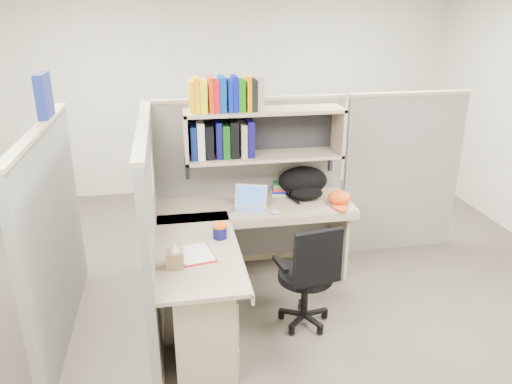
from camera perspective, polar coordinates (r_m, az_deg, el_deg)
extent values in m
plane|color=#3D372F|center=(4.32, 1.30, -13.29)|extent=(6.00, 6.00, 0.00)
plane|color=beige|center=(6.62, -3.85, 11.54)|extent=(6.00, 0.00, 6.00)
cube|color=#60615C|center=(4.74, -0.77, 0.87)|extent=(1.80, 0.06, 1.60)
cube|color=gray|center=(4.53, -0.83, 10.61)|extent=(1.80, 0.08, 0.03)
cube|color=#60615C|center=(3.86, -11.86, -4.49)|extent=(0.06, 1.80, 1.60)
cube|color=gray|center=(3.59, -12.83, 7.35)|extent=(0.08, 1.80, 0.03)
cube|color=#60615C|center=(3.95, -22.07, -5.03)|extent=(0.06, 1.80, 1.60)
cube|color=#60615C|center=(5.21, 16.31, 1.87)|extent=(1.20, 0.06, 1.60)
cube|color=navy|center=(3.99, -23.09, 10.12)|extent=(0.07, 0.27, 0.32)
cube|color=white|center=(3.85, -11.77, 1.88)|extent=(0.00, 0.21, 0.28)
cube|color=gray|center=(4.36, 0.93, 9.28)|extent=(1.40, 0.34, 0.03)
cube|color=gray|center=(4.46, 0.90, 4.12)|extent=(1.40, 0.34, 0.03)
cube|color=gray|center=(4.33, -8.06, 6.21)|extent=(0.03, 0.34, 0.44)
cube|color=gray|center=(4.59, 9.40, 6.95)|extent=(0.03, 0.34, 0.44)
cube|color=black|center=(4.56, 0.52, 7.16)|extent=(1.38, 0.01, 0.41)
cube|color=#E7A804|center=(4.24, -7.40, 10.77)|extent=(0.03, 0.20, 0.26)
cube|color=#FFA205|center=(4.24, -6.82, 11.00)|extent=(0.05, 0.20, 0.29)
cube|color=#F6EB05|center=(4.25, -6.09, 10.84)|extent=(0.06, 0.20, 0.26)
cube|color=red|center=(4.25, -5.23, 11.08)|extent=(0.04, 0.20, 0.29)
cube|color=red|center=(4.26, -4.64, 10.91)|extent=(0.05, 0.20, 0.26)
cube|color=#053398|center=(4.26, -3.92, 11.14)|extent=(0.06, 0.20, 0.29)
cube|color=#041C91|center=(4.27, -3.06, 10.97)|extent=(0.04, 0.20, 0.26)
cube|color=#050BAA|center=(4.27, -2.48, 11.19)|extent=(0.04, 0.20, 0.29)
cube|color=#0F6B08|center=(4.28, -1.76, 11.02)|extent=(0.06, 0.20, 0.26)
cube|color=orange|center=(4.29, -0.92, 11.25)|extent=(0.04, 0.20, 0.29)
cube|color=black|center=(4.30, -0.34, 11.07)|extent=(0.05, 0.20, 0.26)
cube|color=gray|center=(4.31, 0.37, 11.29)|extent=(0.06, 0.20, 0.29)
cube|color=#081650|center=(4.37, -7.19, 5.75)|extent=(0.05, 0.24, 0.29)
cube|color=silver|center=(4.37, -6.38, 5.99)|extent=(0.06, 0.24, 0.32)
cube|color=black|center=(4.38, -5.43, 5.85)|extent=(0.07, 0.24, 0.29)
cube|color=#0A074C|center=(4.38, -4.36, 6.10)|extent=(0.05, 0.24, 0.32)
cube|color=#09450D|center=(4.39, -3.55, 5.96)|extent=(0.06, 0.24, 0.29)
cube|color=black|center=(4.39, -2.62, 6.19)|extent=(0.07, 0.24, 0.32)
cube|color=gray|center=(4.41, -1.55, 6.06)|extent=(0.05, 0.24, 0.29)
cube|color=#0C074F|center=(4.41, -0.75, 6.28)|extent=(0.06, 0.24, 0.32)
cube|color=gray|center=(4.47, -0.07, -1.59)|extent=(1.74, 0.60, 0.03)
cube|color=gray|center=(3.72, -6.70, -6.66)|extent=(0.60, 1.34, 0.03)
cube|color=gray|center=(4.21, 0.65, -3.57)|extent=(1.74, 0.02, 0.07)
cube|color=gray|center=(3.76, -2.08, -6.80)|extent=(0.02, 1.34, 0.07)
cube|color=gray|center=(3.61, -6.05, -14.50)|extent=(0.40, 0.55, 0.68)
cube|color=gray|center=(3.52, -2.69, -11.55)|extent=(0.02, 0.50, 0.16)
cube|color=gray|center=(3.62, -2.64, -13.96)|extent=(0.02, 0.50, 0.16)
cube|color=gray|center=(3.75, -2.59, -16.72)|extent=(0.02, 0.50, 0.22)
cube|color=#B2B2B7|center=(3.52, -2.53, -11.54)|extent=(0.01, 0.12, 0.01)
cube|color=gray|center=(4.84, 9.27, -4.78)|extent=(0.03, 0.55, 0.70)
cylinder|color=#0D0E4F|center=(3.83, -4.15, -4.60)|extent=(0.11, 0.11, 0.10)
cylinder|color=#DB5114|center=(3.81, -4.17, -3.86)|extent=(0.11, 0.11, 0.02)
ellipsoid|color=#8FA8CB|center=(4.26, 2.23, -2.32)|extent=(0.09, 0.08, 0.03)
cylinder|color=white|center=(4.52, -0.70, -0.47)|extent=(0.06, 0.06, 0.09)
cylinder|color=black|center=(3.94, 5.67, -9.46)|extent=(0.43, 0.43, 0.07)
cube|color=black|center=(3.67, 7.09, -7.51)|extent=(0.38, 0.10, 0.43)
cylinder|color=black|center=(4.04, 5.58, -11.63)|extent=(0.06, 0.06, 0.37)
cylinder|color=black|center=(4.15, 5.47, -14.13)|extent=(0.41, 0.41, 0.09)
cube|color=black|center=(3.80, 2.77, -8.22)|extent=(0.08, 0.25, 0.04)
cube|color=black|center=(3.96, 8.59, -7.14)|extent=(0.08, 0.25, 0.04)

